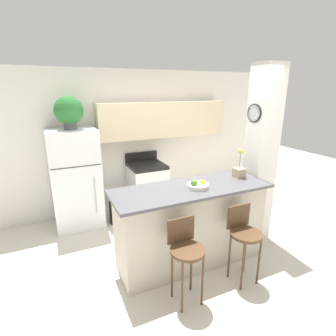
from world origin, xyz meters
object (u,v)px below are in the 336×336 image
object	(u,v)px
bar_stool_right	(244,234)
refrigerator	(76,179)
orchid_vase	(239,170)
trash_bin	(118,212)
stove_range	(147,187)
fruit_bowl	(197,185)
potted_plant_on_fridge	(69,111)
bar_stool_left	(186,250)

from	to	relation	value
bar_stool_right	refrigerator	bearing A→B (deg)	125.56
bar_stool_right	orchid_vase	distance (m)	0.93
refrigerator	trash_bin	bearing A→B (deg)	-20.22
stove_range	trash_bin	xyz separation A→B (m)	(-0.64, -0.24, -0.27)
orchid_vase	fruit_bowl	xyz separation A→B (m)	(-0.74, -0.13, -0.07)
potted_plant_on_fridge	stove_range	bearing A→B (deg)	0.89
refrigerator	trash_bin	distance (m)	0.89
stove_range	bar_stool_right	xyz separation A→B (m)	(0.36, -2.25, 0.15)
potted_plant_on_fridge	trash_bin	bearing A→B (deg)	-20.23
bar_stool_left	trash_bin	bearing A→B (deg)	96.65
potted_plant_on_fridge	orchid_vase	distance (m)	2.66
stove_range	bar_stool_right	world-z (taller)	stove_range
bar_stool_right	trash_bin	distance (m)	2.28
potted_plant_on_fridge	fruit_bowl	xyz separation A→B (m)	(1.26, -1.72, -0.80)
bar_stool_right	trash_bin	size ratio (longest dim) A/B	2.43
bar_stool_right	potted_plant_on_fridge	bearing A→B (deg)	125.56
potted_plant_on_fridge	bar_stool_left	bearing A→B (deg)	-69.54
orchid_vase	fruit_bowl	size ratio (longest dim) A/B	1.52
bar_stool_left	orchid_vase	xyz separation A→B (m)	(1.17, 0.64, 0.54)
refrigerator	bar_stool_left	xyz separation A→B (m)	(0.83, -2.23, -0.20)
bar_stool_left	potted_plant_on_fridge	bearing A→B (deg)	110.46
bar_stool_left	trash_bin	distance (m)	2.06
stove_range	potted_plant_on_fridge	size ratio (longest dim) A/B	2.13
refrigerator	bar_stool_left	size ratio (longest dim) A/B	1.75
bar_stool_left	bar_stool_right	size ratio (longest dim) A/B	1.00
bar_stool_left	fruit_bowl	size ratio (longest dim) A/B	3.51
stove_range	potted_plant_on_fridge	xyz separation A→B (m)	(-1.23, -0.02, 1.43)
bar_stool_left	bar_stool_right	distance (m)	0.76
stove_range	bar_stool_left	world-z (taller)	stove_range
orchid_vase	bar_stool_left	bearing A→B (deg)	-151.24
stove_range	fruit_bowl	distance (m)	1.85
refrigerator	orchid_vase	distance (m)	2.57
bar_stool_left	bar_stool_right	world-z (taller)	same
stove_range	trash_bin	distance (m)	0.73
potted_plant_on_fridge	orchid_vase	world-z (taller)	potted_plant_on_fridge
orchid_vase	bar_stool_right	bearing A→B (deg)	-122.31
refrigerator	bar_stool_right	world-z (taller)	refrigerator
refrigerator	bar_stool_right	xyz separation A→B (m)	(1.59, -2.23, -0.20)
refrigerator	stove_range	xyz separation A→B (m)	(1.23, 0.02, -0.35)
bar_stool_right	potted_plant_on_fridge	xyz separation A→B (m)	(-1.59, 2.23, 1.28)
potted_plant_on_fridge	fruit_bowl	bearing A→B (deg)	-53.80
refrigerator	stove_range	world-z (taller)	refrigerator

